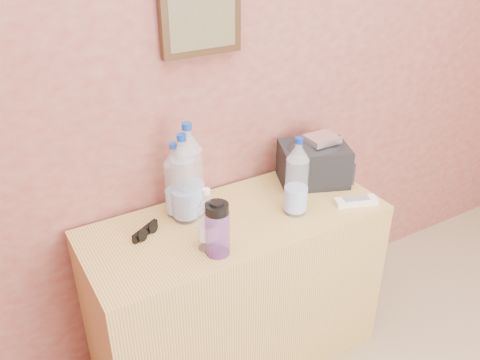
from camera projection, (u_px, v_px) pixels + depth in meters
name	position (u px, v px, depth m)	size (l,w,h in m)	color
picture_frame	(201.00, 19.00, 1.74)	(0.30, 0.03, 0.25)	#382311
dresser	(236.00, 292.00, 2.07)	(1.14, 0.48, 0.72)	#9D7E4E
pet_large_a	(190.00, 176.00, 1.85)	(0.10, 0.10, 0.37)	silver
pet_large_b	(184.00, 183.00, 1.83)	(0.09, 0.09, 0.34)	silver
pet_large_c	(176.00, 184.00, 1.86)	(0.08, 0.08, 0.29)	silver
pet_large_d	(297.00, 180.00, 1.87)	(0.08, 0.08, 0.31)	silver
pet_small	(207.00, 223.00, 1.69)	(0.07, 0.07, 0.23)	silver
nalgene_bottle	(217.00, 228.00, 1.66)	(0.08, 0.08, 0.20)	purple
sunglasses	(145.00, 231.00, 1.79)	(0.12, 0.05, 0.03)	black
ac_remote	(356.00, 201.00, 1.98)	(0.17, 0.05, 0.02)	beige
toiletry_bag	(314.00, 162.00, 2.10)	(0.27, 0.20, 0.19)	black
foil_packet	(322.00, 139.00, 2.04)	(0.12, 0.10, 0.03)	silver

